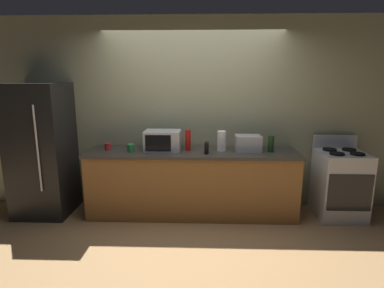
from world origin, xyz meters
name	(u,v)px	position (x,y,z in m)	size (l,w,h in m)	color
ground_plane	(191,227)	(0.00, 0.00, 0.00)	(8.00, 8.00, 0.00)	#A87F51
back_wall	(193,114)	(0.00, 0.81, 1.35)	(6.40, 0.10, 2.70)	gray
counter_run	(192,183)	(0.00, 0.40, 0.45)	(2.84, 0.64, 0.90)	brown
refrigerator	(42,150)	(-2.05, 0.40, 0.90)	(0.72, 0.73, 1.80)	black
stove_range	(340,184)	(2.00, 0.40, 0.46)	(0.60, 0.61, 1.08)	#B7BABF
microwave	(163,141)	(-0.40, 0.45, 1.04)	(0.48, 0.35, 0.27)	#B7BABF
toaster_oven	(248,143)	(0.75, 0.46, 1.01)	(0.34, 0.26, 0.21)	#B7BABF
paper_towel_roll	(222,141)	(0.40, 0.45, 1.04)	(0.12, 0.12, 0.27)	white
cordless_phone	(207,148)	(0.19, 0.29, 0.98)	(0.05, 0.11, 0.15)	black
bottle_hot_sauce	(188,140)	(-0.06, 0.46, 1.04)	(0.07, 0.07, 0.28)	red
bottle_wine	(271,144)	(1.05, 0.41, 1.01)	(0.08, 0.08, 0.22)	#1E3F19
mug_red	(108,147)	(-1.16, 0.45, 0.95)	(0.08, 0.08, 0.09)	red
mug_green	(131,148)	(-0.81, 0.34, 0.95)	(0.09, 0.09, 0.10)	#2D8C47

